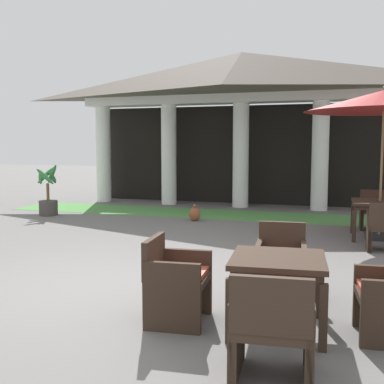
{
  "coord_description": "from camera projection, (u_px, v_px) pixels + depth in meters",
  "views": [
    {
      "loc": [
        2.74,
        -5.01,
        1.74
      ],
      "look_at": [
        0.29,
        2.62,
        0.94
      ],
      "focal_mm": 44.12,
      "sensor_mm": 36.0,
      "label": 1
    }
  ],
  "objects": [
    {
      "name": "ground_plane",
      "position": [
        104.0,
        288.0,
        5.76
      ],
      "size": [
        60.0,
        60.0,
        0.0
      ],
      "primitive_type": "plane",
      "color": "slate"
    },
    {
      "name": "patio_chair_near_foreground_south",
      "position": [
        272.0,
        328.0,
        3.45
      ],
      "size": [
        0.65,
        0.63,
        0.85
      ],
      "rotation": [
        0.0,
        0.0,
        0.09
      ],
      "color": "#38281E",
      "rests_on": "ground"
    },
    {
      "name": "patio_chair_mid_left_north",
      "position": [
        375.0,
        211.0,
        9.72
      ],
      "size": [
        0.6,
        0.59,
        0.79
      ],
      "rotation": [
        0.0,
        0.0,
        -3.13
      ],
      "color": "#38281E",
      "rests_on": "ground"
    },
    {
      "name": "patio_chair_near_foreground_north",
      "position": [
        281.0,
        263.0,
        5.38
      ],
      "size": [
        0.6,
        0.56,
        0.84
      ],
      "rotation": [
        0.0,
        0.0,
        -3.05
      ],
      "color": "#38281E",
      "rests_on": "ground"
    },
    {
      "name": "patio_umbrella_mid_left",
      "position": [
        384.0,
        102.0,
        8.5
      ],
      "size": [
        2.85,
        2.85,
        2.78
      ],
      "color": "#2D2D2D",
      "rests_on": "ground"
    },
    {
      "name": "patio_table_mid_left",
      "position": [
        380.0,
        206.0,
        8.69
      ],
      "size": [
        0.99,
        0.99,
        0.71
      ],
      "rotation": [
        0.0,
        0.0,
        0.01
      ],
      "color": "#38281E",
      "rests_on": "ground"
    },
    {
      "name": "background_pavilion",
      "position": [
        242.0,
        88.0,
        13.03
      ],
      "size": [
        9.76,
        3.13,
        4.26
      ],
      "color": "white",
      "rests_on": "ground"
    },
    {
      "name": "potted_palm_left_edge",
      "position": [
        48.0,
        200.0,
        11.66
      ],
      "size": [
        0.63,
        0.64,
        1.27
      ],
      "color": "#47423D",
      "rests_on": "ground"
    },
    {
      "name": "patio_table_near_foreground",
      "position": [
        278.0,
        267.0,
        4.4
      ],
      "size": [
        0.94,
        0.94,
        0.7
      ],
      "rotation": [
        0.0,
        0.0,
        0.09
      ],
      "color": "#38281E",
      "rests_on": "ground"
    },
    {
      "name": "patio_chair_near_foreground_west",
      "position": [
        175.0,
        281.0,
        4.63
      ],
      "size": [
        0.61,
        0.67,
        0.84
      ],
      "rotation": [
        0.0,
        0.0,
        -1.48
      ],
      "color": "#38281E",
      "rests_on": "ground"
    },
    {
      "name": "terracotta_urn",
      "position": [
        195.0,
        214.0,
        10.81
      ],
      "size": [
        0.27,
        0.27,
        0.39
      ],
      "color": "brown",
      "rests_on": "ground"
    },
    {
      "name": "lawn_strip",
      "position": [
        227.0,
        214.0,
        11.8
      ],
      "size": [
        11.56,
        1.69,
        0.01
      ],
      "primitive_type": "cube",
      "color": "#519347",
      "rests_on": "ground"
    }
  ]
}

